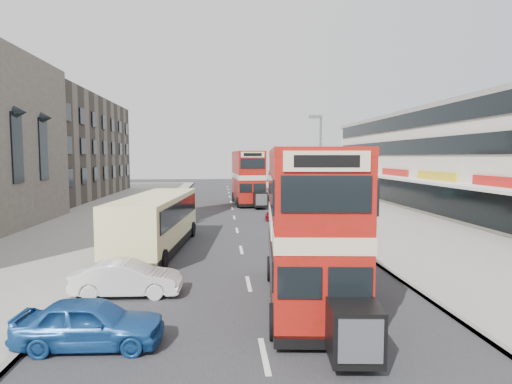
# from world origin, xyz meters

# --- Properties ---
(ground) EXTENTS (160.00, 160.00, 0.00)m
(ground) POSITION_xyz_m (0.00, 0.00, 0.00)
(ground) COLOR #28282B
(ground) RESTS_ON ground
(road_surface) EXTENTS (12.00, 90.00, 0.01)m
(road_surface) POSITION_xyz_m (0.00, 20.00, 0.01)
(road_surface) COLOR #28282B
(road_surface) RESTS_ON ground
(pavement_right) EXTENTS (12.00, 90.00, 0.15)m
(pavement_right) POSITION_xyz_m (12.00, 20.00, 0.07)
(pavement_right) COLOR gray
(pavement_right) RESTS_ON ground
(pavement_left) EXTENTS (12.00, 90.00, 0.15)m
(pavement_left) POSITION_xyz_m (-12.00, 20.00, 0.07)
(pavement_left) COLOR gray
(pavement_left) RESTS_ON ground
(kerb_left) EXTENTS (0.20, 90.00, 0.16)m
(kerb_left) POSITION_xyz_m (-6.10, 20.00, 0.07)
(kerb_left) COLOR gray
(kerb_left) RESTS_ON ground
(kerb_right) EXTENTS (0.20, 90.00, 0.16)m
(kerb_right) POSITION_xyz_m (6.10, 20.00, 0.07)
(kerb_right) COLOR gray
(kerb_right) RESTS_ON ground
(brick_terrace) EXTENTS (14.00, 28.00, 12.00)m
(brick_terrace) POSITION_xyz_m (-22.00, 38.00, 6.00)
(brick_terrace) COLOR #66594C
(brick_terrace) RESTS_ON ground
(commercial_row) EXTENTS (9.90, 46.20, 9.30)m
(commercial_row) POSITION_xyz_m (19.95, 22.00, 4.70)
(commercial_row) COLOR beige
(commercial_row) RESTS_ON ground
(street_lamp) EXTENTS (1.00, 0.20, 8.12)m
(street_lamp) POSITION_xyz_m (6.52, 18.00, 4.78)
(street_lamp) COLOR slate
(street_lamp) RESTS_ON ground
(bus_main) EXTENTS (3.28, 9.32, 5.03)m
(bus_main) POSITION_xyz_m (1.86, -0.30, 2.65)
(bus_main) COLOR black
(bus_main) RESTS_ON ground
(bus_second) EXTENTS (3.11, 9.73, 5.33)m
(bus_second) POSITION_xyz_m (1.74, 29.77, 2.81)
(bus_second) COLOR black
(bus_second) RESTS_ON ground
(coach) EXTENTS (3.53, 10.44, 2.71)m
(coach) POSITION_xyz_m (-4.46, 8.30, 1.60)
(coach) COLOR black
(coach) RESTS_ON ground
(car_left_near) EXTENTS (3.85, 1.69, 1.29)m
(car_left_near) POSITION_xyz_m (-4.47, -3.11, 0.64)
(car_left_near) COLOR #1A4D94
(car_left_near) RESTS_ON ground
(car_left_front) EXTENTS (3.84, 1.45, 1.25)m
(car_left_front) POSITION_xyz_m (-4.41, 0.98, 0.63)
(car_left_front) COLOR white
(car_left_front) RESTS_ON ground
(car_right_a) EXTENTS (4.70, 2.23, 1.32)m
(car_right_a) POSITION_xyz_m (4.60, 18.00, 0.66)
(car_right_a) COLOR maroon
(car_right_a) RESTS_ON ground
(car_right_b) EXTENTS (5.15, 2.79, 1.37)m
(car_right_b) POSITION_xyz_m (5.32, 19.59, 0.69)
(car_right_b) COLOR #B94712
(car_right_b) RESTS_ON ground
(car_right_c) EXTENTS (4.08, 1.75, 1.37)m
(car_right_c) POSITION_xyz_m (5.39, 33.64, 0.69)
(car_right_c) COLOR #61AEC2
(car_right_c) RESTS_ON ground
(pedestrian_near) EXTENTS (0.74, 0.56, 1.84)m
(pedestrian_near) POSITION_xyz_m (8.54, 15.33, 1.07)
(pedestrian_near) COLOR gray
(pedestrian_near) RESTS_ON pavement_right
(pedestrian_far) EXTENTS (0.96, 0.78, 1.53)m
(pedestrian_far) POSITION_xyz_m (8.78, 30.20, 0.92)
(pedestrian_far) COLOR gray
(pedestrian_far) RESTS_ON pavement_right
(cyclist) EXTENTS (0.81, 1.77, 1.93)m
(cyclist) POSITION_xyz_m (4.33, 22.78, 0.64)
(cyclist) COLOR gray
(cyclist) RESTS_ON ground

